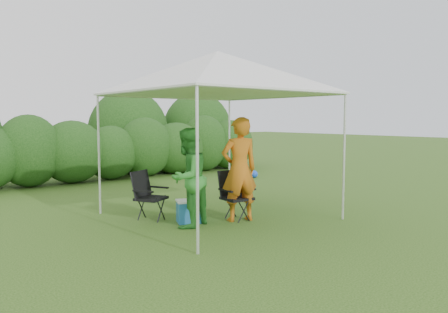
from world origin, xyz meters
TOP-DOWN VIEW (x-y plane):
  - ground at (0.00, 0.00)m, footprint 70.00×70.00m
  - hedge at (0.13, 6.00)m, footprint 11.25×1.53m
  - canopy at (0.00, 0.50)m, footprint 3.10×3.10m
  - chair_right at (0.10, 0.18)m, footprint 0.54×0.50m
  - chair_left at (-1.07, 1.06)m, footprint 0.63×0.62m
  - man at (0.08, 0.03)m, footprint 0.72×0.58m
  - woman at (-0.81, 0.23)m, footprint 0.93×0.85m
  - cooler at (-0.62, 0.44)m, footprint 0.53×0.47m
  - bottle at (-0.56, 0.40)m, footprint 0.07×0.07m
  - lawn_toy at (3.66, 3.86)m, footprint 0.53×0.44m

SIDE VIEW (x-z plane):
  - ground at x=0.00m, z-range 0.00..0.00m
  - lawn_toy at x=3.66m, z-range -0.01..0.26m
  - cooler at x=-0.62m, z-range 0.00..0.37m
  - chair_right at x=0.10m, z-range 0.05..0.88m
  - chair_left at x=-1.07m, z-range 0.05..0.88m
  - bottle at x=-0.56m, z-range 0.37..0.64m
  - woman at x=-0.81m, z-range 0.00..1.55m
  - hedge at x=0.13m, z-range -0.07..1.73m
  - man at x=0.08m, z-range 0.00..1.72m
  - canopy at x=0.00m, z-range 1.05..3.88m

